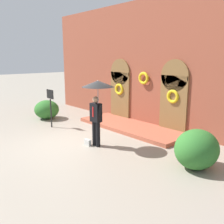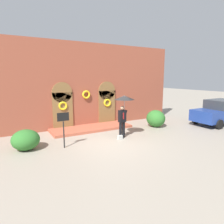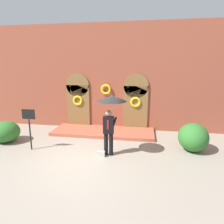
{
  "view_description": "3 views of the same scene",
  "coord_description": "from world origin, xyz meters",
  "px_view_note": "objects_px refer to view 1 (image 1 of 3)",
  "views": [
    {
      "loc": [
        7.49,
        -4.7,
        3.13
      ],
      "look_at": [
        0.44,
        1.55,
        1.05
      ],
      "focal_mm": 40.0,
      "sensor_mm": 36.0,
      "label": 1
    },
    {
      "loc": [
        -5.06,
        -8.59,
        3.36
      ],
      "look_at": [
        0.77,
        1.71,
        1.28
      ],
      "focal_mm": 32.0,
      "sensor_mm": 36.0,
      "label": 2
    },
    {
      "loc": [
        2.08,
        -6.64,
        3.4
      ],
      "look_at": [
        0.68,
        1.75,
        1.45
      ],
      "focal_mm": 32.0,
      "sensor_mm": 36.0,
      "label": 3
    }
  ],
  "objects_px": {
    "shrub_left": "(47,109)",
    "shrub_right": "(197,149)",
    "person_with_umbrella": "(97,93)",
    "handbag": "(88,142)",
    "sign_post": "(50,102)"
  },
  "relations": [
    {
      "from": "shrub_left",
      "to": "shrub_right",
      "type": "distance_m",
      "value": 8.27
    },
    {
      "from": "person_with_umbrella",
      "to": "shrub_left",
      "type": "height_order",
      "value": "person_with_umbrella"
    },
    {
      "from": "handbag",
      "to": "shrub_right",
      "type": "height_order",
      "value": "shrub_right"
    },
    {
      "from": "sign_post",
      "to": "shrub_left",
      "type": "bearing_deg",
      "value": 159.32
    },
    {
      "from": "sign_post",
      "to": "shrub_left",
      "type": "height_order",
      "value": "sign_post"
    },
    {
      "from": "sign_post",
      "to": "handbag",
      "type": "bearing_deg",
      "value": -3.64
    },
    {
      "from": "sign_post",
      "to": "shrub_right",
      "type": "bearing_deg",
      "value": 8.6
    },
    {
      "from": "handbag",
      "to": "shrub_left",
      "type": "distance_m",
      "value": 4.75
    },
    {
      "from": "person_with_umbrella",
      "to": "handbag",
      "type": "bearing_deg",
      "value": -150.34
    },
    {
      "from": "shrub_left",
      "to": "shrub_right",
      "type": "height_order",
      "value": "shrub_right"
    },
    {
      "from": "person_with_umbrella",
      "to": "sign_post",
      "type": "height_order",
      "value": "person_with_umbrella"
    },
    {
      "from": "shrub_left",
      "to": "shrub_right",
      "type": "xyz_separation_m",
      "value": [
        8.27,
        0.39,
        0.09
      ]
    },
    {
      "from": "handbag",
      "to": "shrub_left",
      "type": "bearing_deg",
      "value": 167.22
    },
    {
      "from": "person_with_umbrella",
      "to": "shrub_left",
      "type": "xyz_separation_m",
      "value": [
        -5.02,
        0.61,
        -1.43
      ]
    },
    {
      "from": "shrub_right",
      "to": "person_with_umbrella",
      "type": "bearing_deg",
      "value": -162.94
    }
  ]
}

